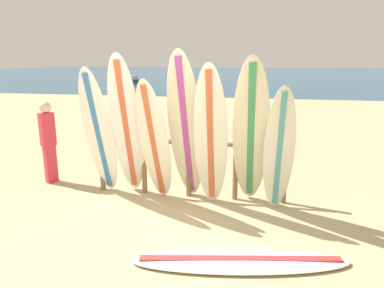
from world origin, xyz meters
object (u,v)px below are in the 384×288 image
surfboard_leaning_far_left (99,134)px  surfboard_leaning_left (127,129)px  surfboard_leaning_center_right (211,138)px  surfboard_leaning_center_left (154,142)px  small_boat_offshore (133,81)px  surfboard_leaning_right (251,136)px  beachgoer_standing (48,139)px  surfboard_leaning_far_right (279,151)px  surfboard_rack (189,158)px  surfboard_lying_on_sand (240,261)px  surfboard_leaning_center (186,129)px

surfboard_leaning_far_left → surfboard_leaning_left: 0.50m
surfboard_leaning_far_left → surfboard_leaning_center_right: size_ratio=0.97×
surfboard_leaning_center_left → surfboard_leaning_center_right: (0.93, -0.06, 0.12)m
small_boat_offshore → surfboard_leaning_far_left: bearing=-70.5°
surfboard_leaning_right → beachgoer_standing: 3.87m
surfboard_leaning_far_right → surfboard_rack: bearing=164.7°
surfboard_rack → surfboard_leaning_left: 1.16m
surfboard_leaning_center_left → surfboard_leaning_far_right: size_ratio=1.04×
surfboard_lying_on_sand → surfboard_leaning_center: bearing=121.2°
surfboard_rack → surfboard_leaning_left: (-0.98, -0.31, 0.54)m
surfboard_leaning_center_left → surfboard_lying_on_sand: 2.39m
surfboard_leaning_left → small_boat_offshore: bearing=110.4°
surfboard_rack → surfboard_leaning_far_right: size_ratio=1.66×
surfboard_lying_on_sand → surfboard_leaning_left: bearing=140.7°
surfboard_rack → surfboard_leaning_center_left: size_ratio=1.60×
surfboard_leaning_far_right → beachgoer_standing: (-4.24, 0.58, -0.13)m
surfboard_leaning_right → surfboard_leaning_far_right: size_ratio=1.21×
surfboard_rack → beachgoer_standing: beachgoer_standing is taller
surfboard_lying_on_sand → surfboard_leaning_right: bearing=89.1°
surfboard_leaning_center_right → surfboard_leaning_far_right: bearing=2.3°
surfboard_leaning_right → beachgoer_standing: bearing=171.8°
beachgoer_standing → small_boat_offshore: bearing=107.4°
surfboard_rack → surfboard_leaning_right: surfboard_leaning_right is taller
surfboard_leaning_far_left → surfboard_leaning_right: surfboard_leaning_right is taller
surfboard_leaning_left → surfboard_leaning_center_left: 0.53m
small_boat_offshore → surfboard_leaning_center_right: bearing=-67.2°
surfboard_leaning_center_left → surfboard_leaning_center_right: size_ratio=0.90×
surfboard_leaning_far_right → surfboard_lying_on_sand: 1.87m
surfboard_leaning_left → surfboard_leaning_far_right: size_ratio=1.23×
surfboard_rack → small_boat_offshore: size_ratio=1.47×
surfboard_leaning_center → surfboard_lying_on_sand: bearing=-58.8°
beachgoer_standing → surfboard_leaning_far_left: bearing=-21.1°
surfboard_leaning_center_right → small_boat_offshore: (-11.93, 28.41, -0.90)m
surfboard_leaning_left → surfboard_leaning_far_right: (2.46, -0.10, -0.23)m
surfboard_leaning_center → surfboard_leaning_right: 1.04m
surfboard_leaning_far_left → surfboard_leaning_center: 1.49m
surfboard_leaning_far_left → small_boat_offshore: (-10.02, 28.29, -0.87)m
surfboard_leaning_far_right → surfboard_leaning_far_left: bearing=178.5°
surfboard_rack → surfboard_lying_on_sand: surfboard_rack is taller
surfboard_leaning_far_left → beachgoer_standing: size_ratio=1.42×
surfboard_leaning_center → beachgoer_standing: (-2.78, 0.45, -0.38)m
surfboard_leaning_far_right → small_boat_offshore: surfboard_leaning_far_right is taller
surfboard_leaning_center → surfboard_leaning_far_right: surfboard_leaning_center is taller
surfboard_leaning_far_left → surfboard_leaning_far_right: bearing=-1.5°
surfboard_leaning_center_right → surfboard_leaning_far_right: (1.04, 0.04, -0.16)m
surfboard_leaning_center → surfboard_leaning_right: (1.04, -0.10, -0.04)m
surfboard_leaning_far_left → surfboard_leaning_center_right: bearing=-3.6°
surfboard_leaning_left → surfboard_leaning_center: size_ratio=0.98×
surfboard_lying_on_sand → small_boat_offshore: small_boat_offshore is taller
surfboard_leaning_center_left → surfboard_lying_on_sand: (1.51, -1.56, -1.00)m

